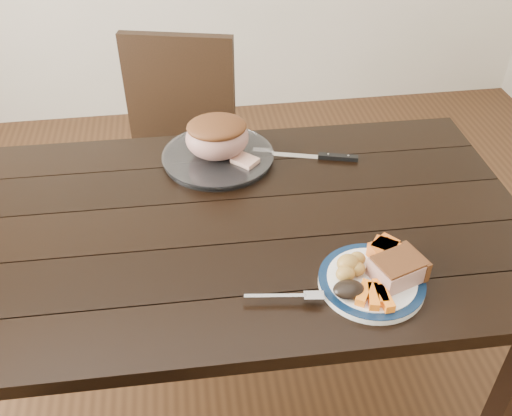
{
  "coord_description": "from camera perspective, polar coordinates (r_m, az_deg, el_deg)",
  "views": [
    {
      "loc": [
        -0.08,
        -1.15,
        1.71
      ],
      "look_at": [
        0.08,
        -0.02,
        0.8
      ],
      "focal_mm": 40.0,
      "sensor_mm": 36.0,
      "label": 1
    }
  ],
  "objects": [
    {
      "name": "roasted_potatoes",
      "position": [
        1.33,
        9.44,
        -5.76
      ],
      "size": [
        0.08,
        0.08,
        0.04
      ],
      "color": "gold",
      "rests_on": "dinner_plate"
    },
    {
      "name": "chair_far",
      "position": [
        2.22,
        -7.84,
        5.96
      ],
      "size": [
        0.51,
        0.52,
        0.93
      ],
      "rotation": [
        0.0,
        0.0,
        2.9
      ],
      "color": "black",
      "rests_on": "ground"
    },
    {
      "name": "dark_mushroom",
      "position": [
        1.28,
        9.26,
        -8.04
      ],
      "size": [
        0.07,
        0.05,
        0.03
      ],
      "primitive_type": "ellipsoid",
      "color": "black",
      "rests_on": "dinner_plate"
    },
    {
      "name": "serving_platter",
      "position": [
        1.72,
        -3.81,
        5.04
      ],
      "size": [
        0.33,
        0.33,
        0.02
      ],
      "primitive_type": "cylinder",
      "color": "white",
      "rests_on": "dining_table"
    },
    {
      "name": "ground",
      "position": [
        2.06,
        -2.4,
        -17.57
      ],
      "size": [
        4.0,
        4.0,
        0.0
      ],
      "primitive_type": "plane",
      "color": "#472B16",
      "rests_on": "ground"
    },
    {
      "name": "roast_joint",
      "position": [
        1.69,
        -3.9,
        7.0
      ],
      "size": [
        0.19,
        0.16,
        0.12
      ],
      "primitive_type": "ellipsoid",
      "color": "#AC7469",
      "rests_on": "serving_platter"
    },
    {
      "name": "dinner_plate",
      "position": [
        1.35,
        11.46,
        -7.27
      ],
      "size": [
        0.24,
        0.24,
        0.02
      ],
      "primitive_type": "cylinder",
      "color": "white",
      "rests_on": "dining_table"
    },
    {
      "name": "fork",
      "position": [
        1.28,
        3.46,
        -8.81
      ],
      "size": [
        0.18,
        0.04,
        0.0
      ],
      "rotation": [
        0.0,
        0.0,
        -0.13
      ],
      "color": "silver",
      "rests_on": "dinner_plate"
    },
    {
      "name": "pork_slice",
      "position": [
        1.34,
        13.94,
        -6.01
      ],
      "size": [
        0.13,
        0.12,
        0.05
      ],
      "primitive_type": "cube",
      "rotation": [
        0.0,
        0.0,
        0.33
      ],
      "color": "tan",
      "rests_on": "dinner_plate"
    },
    {
      "name": "pumpkin_wedges",
      "position": [
        1.38,
        12.9,
        -4.2
      ],
      "size": [
        0.09,
        0.09,
        0.04
      ],
      "color": "orange",
      "rests_on": "dinner_plate"
    },
    {
      "name": "cut_slice",
      "position": [
        1.68,
        -1.1,
        4.72
      ],
      "size": [
        0.09,
        0.09,
        0.02
      ],
      "primitive_type": "cube",
      "rotation": [
        0.0,
        0.0,
        -0.78
      ],
      "color": "tan",
      "rests_on": "serving_platter"
    },
    {
      "name": "carving_knife",
      "position": [
        1.74,
        6.9,
        5.13
      ],
      "size": [
        0.31,
        0.11,
        0.01
      ],
      "rotation": [
        0.0,
        0.0,
        -0.28
      ],
      "color": "silver",
      "rests_on": "dining_table"
    },
    {
      "name": "carrot_batons",
      "position": [
        1.29,
        11.85,
        -8.52
      ],
      "size": [
        0.08,
        0.09,
        0.02
      ],
      "color": "orange",
      "rests_on": "dinner_plate"
    },
    {
      "name": "plate_rim",
      "position": [
        1.34,
        11.51,
        -7.02
      ],
      "size": [
        0.24,
        0.24,
        0.02
      ],
      "primitive_type": "torus",
      "color": "#0B1D37",
      "rests_on": "dinner_plate"
    },
    {
      "name": "dining_table",
      "position": [
        1.56,
        -3.03,
        -3.93
      ],
      "size": [
        1.62,
        0.93,
        0.75
      ],
      "rotation": [
        0.0,
        0.0,
        -0.02
      ],
      "color": "black",
      "rests_on": "ground"
    }
  ]
}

